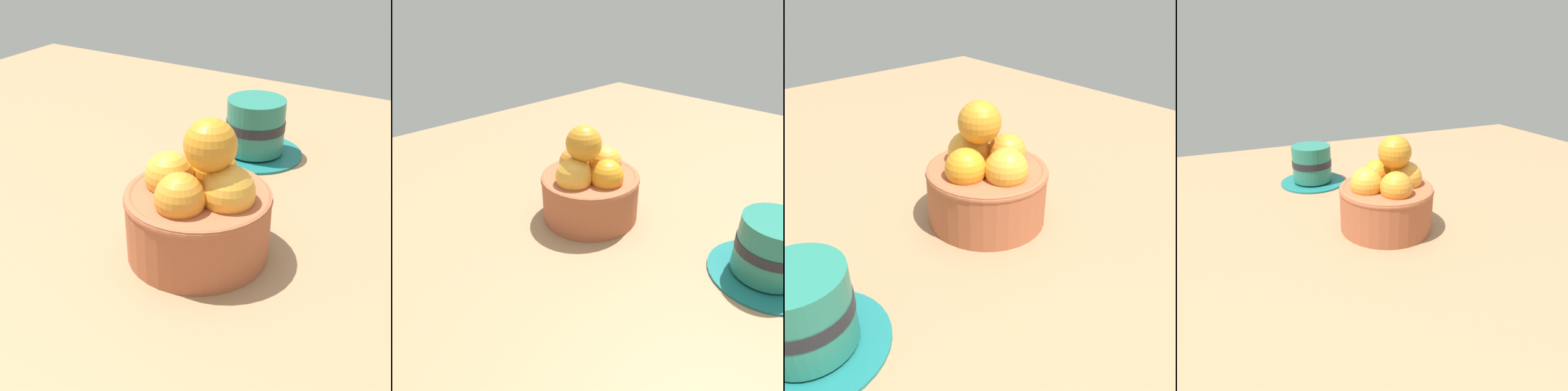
% 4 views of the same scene
% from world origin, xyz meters
% --- Properties ---
extents(ground_plane, '(1.40, 1.07, 0.04)m').
position_xyz_m(ground_plane, '(0.00, 0.00, -0.02)').
color(ground_plane, '#997551').
extents(terracotta_bowl, '(0.14, 0.14, 0.14)m').
position_xyz_m(terracotta_bowl, '(-0.00, 0.00, 0.05)').
color(terracotta_bowl, '#AD5938').
rests_on(terracotta_bowl, ground_plane).
extents(coffee_cup, '(0.12, 0.12, 0.08)m').
position_xyz_m(coffee_cup, '(0.05, -0.23, 0.03)').
color(coffee_cup, '#196967').
rests_on(coffee_cup, ground_plane).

